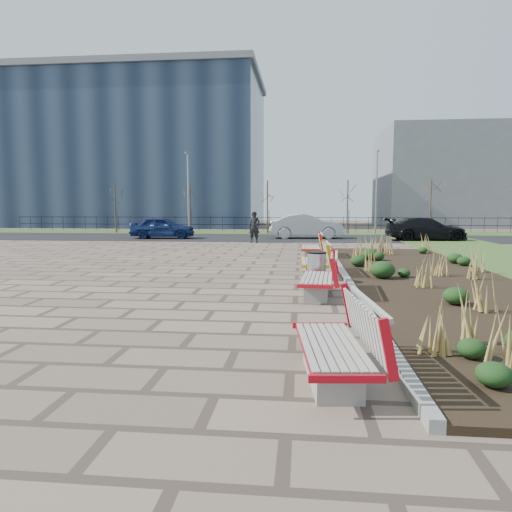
# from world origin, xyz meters

# --- Properties ---
(ground) EXTENTS (120.00, 120.00, 0.00)m
(ground) POSITION_xyz_m (0.00, 0.00, 0.00)
(ground) COLOR #776151
(ground) RESTS_ON ground
(planting_bed) EXTENTS (4.50, 18.00, 0.10)m
(planting_bed) POSITION_xyz_m (6.25, 5.00, 0.05)
(planting_bed) COLOR black
(planting_bed) RESTS_ON ground
(planting_curb) EXTENTS (0.16, 18.00, 0.15)m
(planting_curb) POSITION_xyz_m (3.92, 5.00, 0.07)
(planting_curb) COLOR gray
(planting_curb) RESTS_ON ground
(grass_verge_far) EXTENTS (80.00, 5.00, 0.04)m
(grass_verge_far) POSITION_xyz_m (0.00, 28.00, 0.02)
(grass_verge_far) COLOR #33511E
(grass_verge_far) RESTS_ON ground
(road) EXTENTS (80.00, 7.00, 0.02)m
(road) POSITION_xyz_m (0.00, 22.00, 0.01)
(road) COLOR black
(road) RESTS_ON ground
(bench_a) EXTENTS (1.10, 2.18, 1.00)m
(bench_a) POSITION_xyz_m (3.00, -2.73, 0.50)
(bench_a) COLOR #B10B18
(bench_a) RESTS_ON ground
(bench_b) EXTENTS (1.06, 2.16, 1.00)m
(bench_b) POSITION_xyz_m (3.00, 2.53, 0.50)
(bench_b) COLOR red
(bench_b) RESTS_ON ground
(bench_c) EXTENTS (0.95, 2.12, 1.00)m
(bench_c) POSITION_xyz_m (3.00, 5.78, 0.50)
(bench_c) COLOR #D29E0B
(bench_c) RESTS_ON ground
(bench_d) EXTENTS (0.90, 2.10, 1.00)m
(bench_d) POSITION_xyz_m (3.00, 10.59, 0.50)
(bench_d) COLOR red
(bench_d) RESTS_ON ground
(litter_bin) EXTENTS (0.50, 0.50, 0.90)m
(litter_bin) POSITION_xyz_m (3.04, 4.04, 0.45)
(litter_bin) COLOR #B2B2B7
(litter_bin) RESTS_ON ground
(pedestrian) EXTENTS (0.72, 0.52, 1.82)m
(pedestrian) POSITION_xyz_m (-0.12, 18.07, 0.91)
(pedestrian) COLOR black
(pedestrian) RESTS_ON ground
(car_blue) EXTENTS (4.27, 2.02, 1.41)m
(car_blue) POSITION_xyz_m (-6.43, 20.82, 0.72)
(car_blue) COLOR navy
(car_blue) RESTS_ON road
(car_silver) EXTENTS (4.93, 2.06, 1.58)m
(car_silver) POSITION_xyz_m (2.91, 21.88, 0.81)
(car_silver) COLOR #A4A8AC
(car_silver) RESTS_ON road
(car_black) EXTENTS (4.99, 2.36, 1.41)m
(car_black) POSITION_xyz_m (10.22, 20.70, 0.72)
(car_black) COLOR black
(car_black) RESTS_ON road
(tree_a) EXTENTS (1.40, 1.40, 4.00)m
(tree_a) POSITION_xyz_m (-12.00, 26.50, 2.04)
(tree_a) COLOR #4C3D2D
(tree_a) RESTS_ON grass_verge_far
(tree_b) EXTENTS (1.40, 1.40, 4.00)m
(tree_b) POSITION_xyz_m (-6.00, 26.50, 2.04)
(tree_b) COLOR #4C3D2D
(tree_b) RESTS_ON grass_verge_far
(tree_c) EXTENTS (1.40, 1.40, 4.00)m
(tree_c) POSITION_xyz_m (0.00, 26.50, 2.04)
(tree_c) COLOR #4C3D2D
(tree_c) RESTS_ON grass_verge_far
(tree_d) EXTENTS (1.40, 1.40, 4.00)m
(tree_d) POSITION_xyz_m (6.00, 26.50, 2.04)
(tree_d) COLOR #4C3D2D
(tree_d) RESTS_ON grass_verge_far
(tree_e) EXTENTS (1.40, 1.40, 4.00)m
(tree_e) POSITION_xyz_m (12.00, 26.50, 2.04)
(tree_e) COLOR #4C3D2D
(tree_e) RESTS_ON grass_verge_far
(lamp_west) EXTENTS (0.24, 0.60, 6.00)m
(lamp_west) POSITION_xyz_m (-6.00, 26.00, 3.04)
(lamp_west) COLOR gray
(lamp_west) RESTS_ON grass_verge_far
(lamp_east) EXTENTS (0.24, 0.60, 6.00)m
(lamp_east) POSITION_xyz_m (8.00, 26.00, 3.04)
(lamp_east) COLOR gray
(lamp_east) RESTS_ON grass_verge_far
(railing_fence) EXTENTS (44.00, 0.10, 1.20)m
(railing_fence) POSITION_xyz_m (0.00, 29.50, 0.64)
(railing_fence) COLOR black
(railing_fence) RESTS_ON grass_verge_far
(building_glass) EXTENTS (40.00, 14.00, 15.00)m
(building_glass) POSITION_xyz_m (-22.00, 40.00, 7.50)
(building_glass) COLOR #192338
(building_glass) RESTS_ON ground
(building_grey) EXTENTS (18.00, 12.00, 10.00)m
(building_grey) POSITION_xyz_m (20.00, 42.00, 5.00)
(building_grey) COLOR slate
(building_grey) RESTS_ON ground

